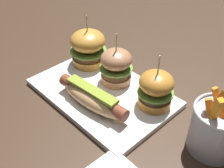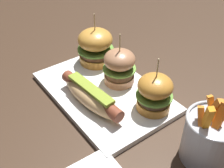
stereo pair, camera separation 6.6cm
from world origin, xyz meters
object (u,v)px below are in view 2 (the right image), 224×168
object	(u,v)px
slider_left	(95,46)
fries_bucket	(210,137)
hot_dog	(91,96)
slider_right	(155,93)
slider_center	(119,66)
platter_main	(104,92)

from	to	relation	value
slider_left	fries_bucket	size ratio (longest dim) A/B	0.95
hot_dog	slider_right	world-z (taller)	slider_right
slider_center	platter_main	bearing A→B (deg)	-84.31
hot_dog	slider_left	world-z (taller)	slider_left
slider_center	fries_bucket	size ratio (longest dim) A/B	0.90
platter_main	slider_center	size ratio (longest dim) A/B	2.52
slider_left	slider_right	world-z (taller)	slider_left
slider_right	fries_bucket	xyz separation A→B (m)	(0.15, -0.00, -0.00)
platter_main	slider_left	bearing A→B (deg)	154.39
hot_dog	slider_center	size ratio (longest dim) A/B	1.46
slider_left	slider_right	size ratio (longest dim) A/B	1.07
slider_left	slider_right	bearing A→B (deg)	-0.99
platter_main	slider_center	world-z (taller)	slider_center
platter_main	slider_center	xyz separation A→B (m)	(-0.01, 0.05, 0.05)
hot_dog	fries_bucket	size ratio (longest dim) A/B	1.32
hot_dog	slider_right	size ratio (longest dim) A/B	1.48
platter_main	fries_bucket	bearing A→B (deg)	10.23
slider_left	fries_bucket	distance (m)	0.40
fries_bucket	platter_main	bearing A→B (deg)	-169.77
slider_center	slider_right	distance (m)	0.13
platter_main	slider_right	size ratio (longest dim) A/B	2.56
platter_main	slider_right	world-z (taller)	slider_right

